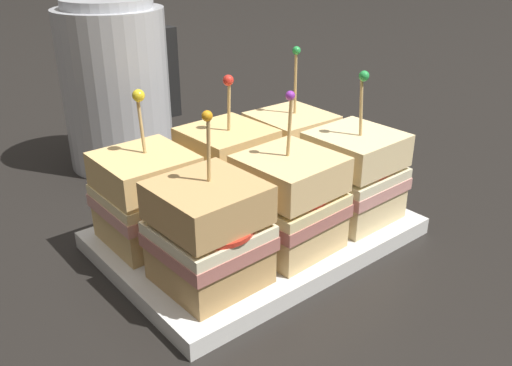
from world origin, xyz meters
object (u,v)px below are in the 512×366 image
at_px(serving_platter, 256,233).
at_px(kettle_steel, 117,86).
at_px(sandwich_back_center, 227,171).
at_px(sandwich_back_right, 291,151).
at_px(sandwich_back_left, 147,197).
at_px(sandwich_front_center, 291,202).
at_px(sandwich_front_right, 354,176).
at_px(sandwich_front_left, 209,234).

relative_size(serving_platter, kettle_steel, 1.27).
relative_size(sandwich_back_center, sandwich_back_right, 0.91).
bearing_deg(sandwich_back_left, serving_platter, -26.96).
xyz_separation_m(sandwich_back_left, sandwich_back_center, (0.10, -0.00, 0.00)).
height_order(serving_platter, sandwich_back_center, sandwich_back_center).
bearing_deg(sandwich_back_right, sandwich_back_center, -178.76).
height_order(sandwich_front_center, kettle_steel, kettle_steel).
xyz_separation_m(sandwich_front_right, sandwich_back_center, (-0.10, 0.10, 0.00)).
relative_size(sandwich_front_center, sandwich_back_center, 1.02).
relative_size(sandwich_front_left, sandwich_back_right, 0.93).
bearing_deg(sandwich_back_left, sandwich_back_right, 0.28).
bearing_deg(sandwich_back_left, sandwich_front_center, -44.70).
xyz_separation_m(sandwich_front_center, sandwich_front_right, (0.09, 0.00, 0.00)).
xyz_separation_m(sandwich_front_left, sandwich_front_right, (0.19, 0.00, -0.00)).
bearing_deg(sandwich_back_left, sandwich_front_right, -26.74).
height_order(sandwich_front_center, sandwich_back_right, sandwich_back_right).
distance_m(sandwich_front_left, sandwich_back_right, 0.22).
relative_size(sandwich_front_right, kettle_steel, 0.66).
distance_m(serving_platter, sandwich_front_right, 0.12).
height_order(sandwich_back_center, sandwich_back_right, sandwich_back_right).
bearing_deg(kettle_steel, sandwich_back_left, -111.10).
bearing_deg(sandwich_back_right, sandwich_front_right, -89.86).
relative_size(serving_platter, sandwich_front_center, 1.98).
distance_m(sandwich_back_center, sandwich_back_right, 0.10).
distance_m(sandwich_front_left, sandwich_front_center, 0.10).
height_order(serving_platter, sandwich_front_center, sandwich_front_center).
xyz_separation_m(sandwich_front_left, sandwich_back_center, (0.09, 0.10, 0.00)).
xyz_separation_m(serving_platter, sandwich_front_left, (-0.09, -0.05, 0.06)).
relative_size(serving_platter, sandwich_back_left, 2.03).
bearing_deg(sandwich_front_right, kettle_steel, 106.80).
height_order(serving_platter, kettle_steel, kettle_steel).
distance_m(sandwich_front_right, sandwich_back_left, 0.22).
xyz_separation_m(sandwich_back_center, sandwich_back_right, (0.10, 0.00, -0.00)).
height_order(sandwich_front_center, sandwich_back_left, sandwich_front_center).
relative_size(sandwich_back_center, kettle_steel, 0.63).
xyz_separation_m(sandwich_front_center, sandwich_back_right, (0.09, 0.10, -0.00)).
bearing_deg(sandwich_front_left, sandwich_back_center, 46.59).
relative_size(serving_platter, sandwich_front_right, 1.93).
height_order(serving_platter, sandwich_back_left, sandwich_back_left).
distance_m(serving_platter, sandwich_front_center, 0.08).
bearing_deg(sandwich_front_center, kettle_steel, 91.49).
height_order(sandwich_front_left, kettle_steel, kettle_steel).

